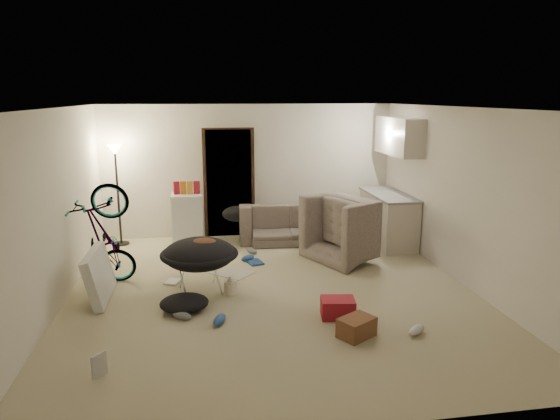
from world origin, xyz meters
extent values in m
cube|color=#BEB592|center=(0.00, 0.00, -0.01)|extent=(5.50, 6.00, 0.02)
cube|color=white|center=(0.00, 0.00, 2.51)|extent=(5.50, 6.00, 0.02)
cube|color=silver|center=(0.00, 3.01, 1.25)|extent=(5.50, 0.02, 2.50)
cube|color=silver|center=(0.00, -3.01, 1.25)|extent=(5.50, 0.02, 2.50)
cube|color=silver|center=(-2.76, 0.00, 1.25)|extent=(0.02, 6.00, 2.50)
cube|color=silver|center=(2.76, 0.00, 1.25)|extent=(0.02, 6.00, 2.50)
cube|color=black|center=(-0.40, 2.97, 1.02)|extent=(0.85, 0.10, 2.04)
cube|color=#321E11|center=(-0.40, 2.94, 1.02)|extent=(0.97, 0.04, 2.10)
cylinder|color=black|center=(-2.40, 2.65, 0.01)|extent=(0.28, 0.28, 0.03)
cylinder|color=black|center=(-2.40, 2.65, 0.85)|extent=(0.04, 0.04, 1.70)
cone|color=#FFE0A5|center=(-2.40, 2.65, 1.72)|extent=(0.24, 0.24, 0.18)
cube|color=beige|center=(2.43, 2.00, 0.44)|extent=(0.60, 1.50, 0.88)
cube|color=gray|center=(2.43, 2.00, 0.90)|extent=(0.64, 1.54, 0.04)
cube|color=beige|center=(2.56, 2.00, 1.95)|extent=(0.38, 1.40, 0.65)
imported|color=#323933|center=(0.67, 2.45, 0.27)|extent=(1.88, 0.82, 0.54)
imported|color=#323933|center=(1.62, 1.31, 0.39)|extent=(1.46, 1.53, 0.77)
imported|color=black|center=(-2.30, 0.64, 0.40)|extent=(1.57, 0.78, 0.88)
imported|color=maroon|center=(-2.01, -1.93, 0.01)|extent=(0.30, 0.29, 0.02)
cube|color=white|center=(-1.20, 2.55, 0.46)|extent=(0.56, 0.56, 0.92)
cube|color=maroon|center=(-1.37, 2.55, 1.00)|extent=(0.12, 0.10, 0.30)
cube|color=orange|center=(-1.25, 2.55, 1.00)|extent=(0.11, 0.09, 0.30)
cube|color=#C38B29|center=(-1.13, 2.55, 1.00)|extent=(0.10, 0.07, 0.30)
cube|color=maroon|center=(-1.01, 2.55, 1.00)|extent=(0.11, 0.09, 0.30)
cylinder|color=silver|center=(-0.98, 0.15, 0.25)|extent=(0.70, 0.70, 0.49)
ellipsoid|color=black|center=(-0.98, 0.15, 0.55)|extent=(0.99, 0.99, 0.41)
torus|color=black|center=(-0.98, 0.15, 0.55)|extent=(1.06, 1.06, 0.08)
ellipsoid|color=#59301E|center=(-0.93, 0.12, 0.66)|extent=(0.55, 0.49, 0.22)
ellipsoid|color=black|center=(-0.28, 2.45, 0.54)|extent=(0.62, 0.53, 0.28)
cube|color=silver|center=(-2.30, 0.11, 0.33)|extent=(0.26, 1.01, 0.68)
cube|color=brown|center=(0.75, -1.47, 0.11)|extent=(0.48, 0.44, 0.22)
cube|color=maroon|center=(0.68, -0.94, 0.12)|extent=(0.45, 0.35, 0.24)
cylinder|color=beige|center=(-0.58, 0.01, 0.09)|extent=(0.18, 0.18, 0.18)
cone|color=beige|center=(-0.58, 0.01, 0.22)|extent=(0.10, 0.10, 0.08)
cube|color=#B1AEA4|center=(-0.50, 0.83, 0.00)|extent=(0.74, 0.73, 0.01)
cube|color=#284E92|center=(-0.11, 1.22, 0.01)|extent=(0.29, 0.34, 0.03)
cube|color=silver|center=(-1.38, 0.56, 0.01)|extent=(0.27, 0.30, 0.02)
ellipsoid|color=#284E92|center=(-0.21, 1.34, 0.05)|extent=(0.29, 0.25, 0.10)
ellipsoid|color=slate|center=(-0.11, 1.73, 0.05)|extent=(0.23, 0.28, 0.10)
ellipsoid|color=#284E92|center=(-0.76, -0.90, 0.05)|extent=(0.22, 0.31, 0.11)
ellipsoid|color=slate|center=(-1.21, -0.71, 0.05)|extent=(0.28, 0.22, 0.10)
ellipsoid|color=white|center=(1.45, -1.52, 0.05)|extent=(0.30, 0.26, 0.11)
ellipsoid|color=black|center=(-1.18, -0.45, 0.10)|extent=(0.62, 0.54, 0.20)
ellipsoid|color=black|center=(-0.03, 2.55, 0.06)|extent=(0.54, 0.54, 0.12)
camera|label=1|loc=(-0.91, -6.43, 2.66)|focal=32.00mm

